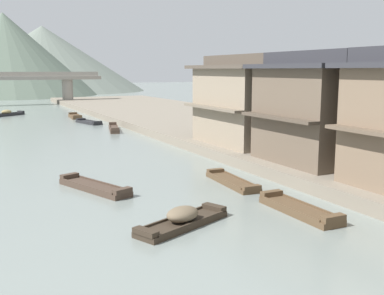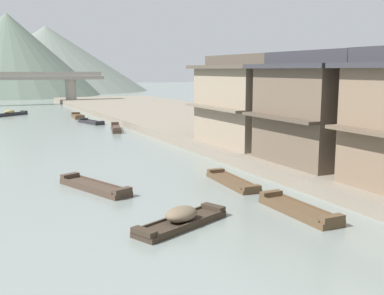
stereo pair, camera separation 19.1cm
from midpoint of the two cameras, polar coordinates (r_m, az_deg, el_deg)
name	(u,v)px [view 2 (the right image)]	position (r m, az deg, el deg)	size (l,w,h in m)	color
riverbank_right	(260,132)	(41.63, 8.51, 1.88)	(18.00, 110.00, 0.67)	slate
boat_moored_nearest	(91,122)	(51.93, -12.17, 3.06)	(2.08, 4.27, 0.42)	#232326
boat_moored_second	(10,114)	(63.64, -21.40, 3.89)	(4.58, 3.68, 0.79)	#232326
boat_moored_third	(299,210)	(19.57, 13.24, -7.48)	(1.11, 4.22, 0.49)	brown
boat_moored_far	(232,182)	(23.95, 5.19, -4.20)	(1.30, 4.41, 0.40)	brown
boat_midriver_drifting	(116,129)	(45.41, -9.20, 2.30)	(2.00, 5.08, 0.56)	#423328
boat_midriver_upstream	(78,116)	(58.46, -13.76, 3.73)	(1.44, 4.39, 0.51)	brown
boat_upstream_distant	(181,219)	(17.56, -1.00, -8.81)	(4.23, 2.65, 0.76)	#33281E
boat_crossing_west	(94,187)	(23.22, -11.66, -4.74)	(2.63, 4.76, 0.47)	#423328
house_waterfront_tall	(321,108)	(27.02, 15.81, 4.66)	(6.45, 6.85, 6.14)	brown
house_waterfront_narrow	(253,101)	(32.99, 7.61, 5.74)	(6.83, 8.09, 6.14)	gray
stone_bridge	(18,83)	(81.91, -20.50, 7.42)	(28.16, 2.40, 5.46)	gray
hill_far_centre	(47,59)	(136.31, -17.34, 10.38)	(54.94, 54.94, 17.65)	slate
hill_far_east	(9,54)	(115.99, -21.54, 10.59)	(40.98, 40.98, 18.54)	#5B6B5B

